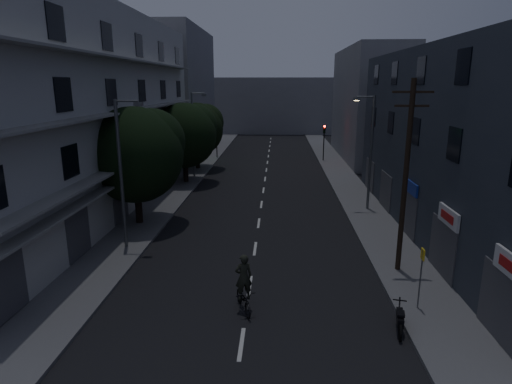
# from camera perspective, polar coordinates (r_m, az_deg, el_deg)

# --- Properties ---
(ground) EXTENTS (160.00, 160.00, 0.00)m
(ground) POSITION_cam_1_polar(r_m,az_deg,el_deg) (37.32, 1.03, 0.43)
(ground) COLOR black
(ground) RESTS_ON ground
(sidewalk_left) EXTENTS (3.00, 90.00, 0.15)m
(sidewalk_left) POSITION_cam_1_polar(r_m,az_deg,el_deg) (38.28, -10.27, 0.67)
(sidewalk_left) COLOR #565659
(sidewalk_left) RESTS_ON ground
(sidewalk_right) EXTENTS (3.00, 90.00, 0.15)m
(sidewalk_right) POSITION_cam_1_polar(r_m,az_deg,el_deg) (37.81, 12.46, 0.39)
(sidewalk_right) COLOR #565659
(sidewalk_right) RESTS_ON ground
(lane_markings) EXTENTS (0.15, 60.50, 0.01)m
(lane_markings) POSITION_cam_1_polar(r_m,az_deg,el_deg) (43.41, 1.31, 2.39)
(lane_markings) COLOR beige
(lane_markings) RESTS_ON ground
(building_left) EXTENTS (7.00, 36.00, 14.00)m
(building_left) POSITION_cam_1_polar(r_m,az_deg,el_deg) (32.11, -21.61, 9.85)
(building_left) COLOR #B4B3AF
(building_left) RESTS_ON ground
(building_right) EXTENTS (6.19, 28.00, 11.00)m
(building_right) POSITION_cam_1_polar(r_m,az_deg,el_deg) (27.65, 26.05, 5.72)
(building_right) COLOR #2A3039
(building_right) RESTS_ON ground
(building_far_left) EXTENTS (6.00, 20.00, 16.00)m
(building_far_left) POSITION_cam_1_polar(r_m,az_deg,el_deg) (60.69, -9.87, 13.16)
(building_far_left) COLOR slate
(building_far_left) RESTS_ON ground
(building_far_right) EXTENTS (6.00, 20.00, 13.00)m
(building_far_right) POSITION_cam_1_polar(r_m,az_deg,el_deg) (54.36, 14.69, 11.24)
(building_far_right) COLOR slate
(building_far_right) RESTS_ON ground
(building_far_end) EXTENTS (24.00, 8.00, 10.00)m
(building_far_end) POSITION_cam_1_polar(r_m,az_deg,el_deg) (81.33, 2.14, 11.46)
(building_far_end) COLOR slate
(building_far_end) RESTS_ON ground
(tree_near) EXTENTS (6.03, 6.03, 7.44)m
(tree_near) POSITION_cam_1_polar(r_m,az_deg,el_deg) (27.89, -15.70, 5.26)
(tree_near) COLOR black
(tree_near) RESTS_ON sidewalk_left
(tree_mid) EXTENTS (5.81, 5.81, 7.15)m
(tree_mid) POSITION_cam_1_polar(r_m,az_deg,el_deg) (39.28, -9.45, 7.78)
(tree_mid) COLOR black
(tree_mid) RESTS_ON sidewalk_left
(tree_far) EXTENTS (5.57, 5.57, 6.89)m
(tree_far) POSITION_cam_1_polar(r_m,az_deg,el_deg) (45.78, -7.84, 8.53)
(tree_far) COLOR black
(tree_far) RESTS_ON sidewalk_left
(traffic_signal_far_right) EXTENTS (0.28, 0.37, 4.10)m
(traffic_signal_far_right) POSITION_cam_1_polar(r_m,az_deg,el_deg) (50.85, 9.07, 7.49)
(traffic_signal_far_right) COLOR black
(traffic_signal_far_right) RESTS_ON sidewalk_right
(traffic_signal_far_left) EXTENTS (0.28, 0.37, 4.10)m
(traffic_signal_far_left) POSITION_cam_1_polar(r_m,az_deg,el_deg) (52.60, -5.29, 7.83)
(traffic_signal_far_left) COLOR black
(traffic_signal_far_left) RESTS_ON sidewalk_left
(street_lamp_left_near) EXTENTS (1.51, 0.25, 8.00)m
(street_lamp_left_near) POSITION_cam_1_polar(r_m,az_deg,el_deg) (23.74, -17.38, 3.15)
(street_lamp_left_near) COLOR #525559
(street_lamp_left_near) RESTS_ON sidewalk_left
(street_lamp_right) EXTENTS (1.51, 0.25, 8.00)m
(street_lamp_right) POSITION_cam_1_polar(r_m,az_deg,el_deg) (31.08, 14.90, 5.80)
(street_lamp_right) COLOR #595D61
(street_lamp_right) RESTS_ON sidewalk_right
(street_lamp_left_far) EXTENTS (1.51, 0.25, 8.00)m
(street_lamp_left_far) POSITION_cam_1_polar(r_m,az_deg,el_deg) (41.66, -8.27, 8.15)
(street_lamp_left_far) COLOR slate
(street_lamp_left_far) RESTS_ON sidewalk_left
(utility_pole) EXTENTS (1.80, 0.24, 9.00)m
(utility_pole) POSITION_cam_1_polar(r_m,az_deg,el_deg) (20.83, 19.34, 2.27)
(utility_pole) COLOR black
(utility_pole) RESTS_ON sidewalk_right
(bus_stop_sign) EXTENTS (0.06, 0.35, 2.52)m
(bus_stop_sign) POSITION_cam_1_polar(r_m,az_deg,el_deg) (18.23, 21.20, -9.39)
(bus_stop_sign) COLOR #595B60
(bus_stop_sign) RESTS_ON sidewalk_right
(motorcycle) EXTENTS (0.60, 1.72, 1.12)m
(motorcycle) POSITION_cam_1_polar(r_m,az_deg,el_deg) (17.24, 18.61, -15.95)
(motorcycle) COLOR black
(motorcycle) RESTS_ON ground
(cyclist) EXTENTS (1.29, 2.02, 2.42)m
(cyclist) POSITION_cam_1_polar(r_m,az_deg,el_deg) (17.56, -1.65, -13.17)
(cyclist) COLOR black
(cyclist) RESTS_ON ground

